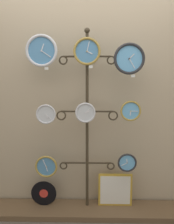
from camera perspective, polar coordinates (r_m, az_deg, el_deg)
shop_wall at (r=2.52m, az=0.11°, el=6.25°), size 4.40×0.04×2.80m
low_shelf at (r=2.71m, az=-0.01°, el=-24.27°), size 2.20×0.36×0.06m
display_stand at (r=2.48m, az=0.03°, el=-10.74°), size 0.68×0.35×2.03m
clock_top_left at (r=2.35m, az=-11.78°, el=15.39°), size 0.33×0.04×0.33m
clock_top_center at (r=2.29m, az=0.01°, el=15.55°), size 0.28×0.04×0.28m
clock_top_right at (r=2.30m, az=10.98°, el=13.49°), size 0.32×0.04×0.32m
clock_middle_left at (r=2.33m, az=-10.67°, el=-0.57°), size 0.21×0.04×0.21m
clock_middle_center at (r=2.28m, az=-0.42°, el=-0.17°), size 0.21×0.04×0.21m
clock_middle_right at (r=2.31m, az=11.33°, el=0.29°), size 0.22×0.04×0.22m
clock_bottom_left at (r=2.47m, az=-10.58°, el=-13.80°), size 0.24×0.04×0.24m
clock_bottom_right at (r=2.44m, az=10.44°, el=-12.88°), size 0.20×0.04×0.20m
vinyl_record at (r=2.71m, az=-11.23°, el=-20.13°), size 0.29×0.01×0.29m
picture_frame at (r=2.66m, az=7.37°, el=-19.51°), size 0.38×0.02×0.38m
price_tag_upper at (r=2.32m, az=-10.56°, el=11.16°), size 0.04×0.00×0.03m
price_tag_mid at (r=2.28m, az=0.98°, el=11.75°), size 0.04×0.00×0.03m
price_tag_lower at (r=2.30m, az=11.95°, el=9.23°), size 0.04×0.00×0.03m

